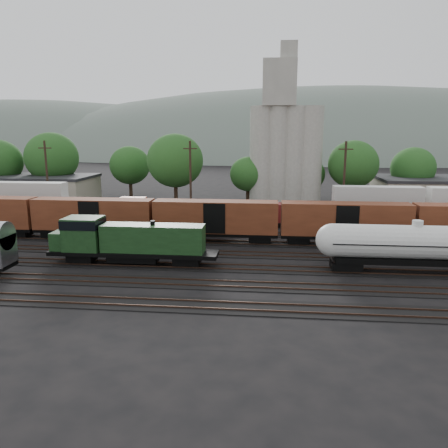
# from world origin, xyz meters

# --- Properties ---
(ground) EXTENTS (600.00, 600.00, 0.00)m
(ground) POSITION_xyz_m (0.00, 0.00, 0.00)
(ground) COLOR black
(tracks) EXTENTS (180.00, 33.20, 0.20)m
(tracks) POSITION_xyz_m (0.00, 0.00, 0.05)
(tracks) COLOR black
(tracks) RESTS_ON ground
(green_locomotive) EXTENTS (17.22, 3.04, 4.56)m
(green_locomotive) POSITION_xyz_m (-14.04, -5.00, 2.60)
(green_locomotive) COLOR black
(green_locomotive) RESTS_ON ground
(tank_car_a) EXTENTS (18.73, 3.35, 4.91)m
(tank_car_a) POSITION_xyz_m (14.44, -5.00, 2.90)
(tank_car_a) COLOR silver
(tank_car_a) RESTS_ON ground
(orange_locomotive) EXTENTS (17.33, 2.89, 4.33)m
(orange_locomotive) POSITION_xyz_m (-13.65, 10.00, 2.48)
(orange_locomotive) COLOR black
(orange_locomotive) RESTS_ON ground
(boxcar_string) EXTENTS (138.20, 2.90, 4.20)m
(boxcar_string) POSITION_xyz_m (-5.88, 5.00, 3.12)
(boxcar_string) COLOR black
(boxcar_string) RESTS_ON ground
(container_wall) EXTENTS (165.60, 2.60, 5.80)m
(container_wall) POSITION_xyz_m (3.34, 15.00, 2.74)
(container_wall) COLOR black
(container_wall) RESTS_ON ground
(grain_silo) EXTENTS (13.40, 5.00, 29.00)m
(grain_silo) POSITION_xyz_m (3.28, 36.00, 11.26)
(grain_silo) COLOR #A5A297
(grain_silo) RESTS_ON ground
(industrial_sheds) EXTENTS (119.38, 17.26, 5.10)m
(industrial_sheds) POSITION_xyz_m (6.63, 35.25, 2.56)
(industrial_sheds) COLOR #9E937F
(industrial_sheds) RESTS_ON ground
(tree_band) EXTENTS (167.43, 18.72, 14.54)m
(tree_band) POSITION_xyz_m (3.44, 37.38, 7.47)
(tree_band) COLOR black
(tree_band) RESTS_ON ground
(utility_poles) EXTENTS (122.20, 0.36, 12.00)m
(utility_poles) POSITION_xyz_m (0.00, 22.00, 6.21)
(utility_poles) COLOR black
(utility_poles) RESTS_ON ground
(distant_hills) EXTENTS (860.00, 286.00, 130.00)m
(distant_hills) POSITION_xyz_m (23.92, 260.00, -20.56)
(distant_hills) COLOR #59665B
(distant_hills) RESTS_ON ground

